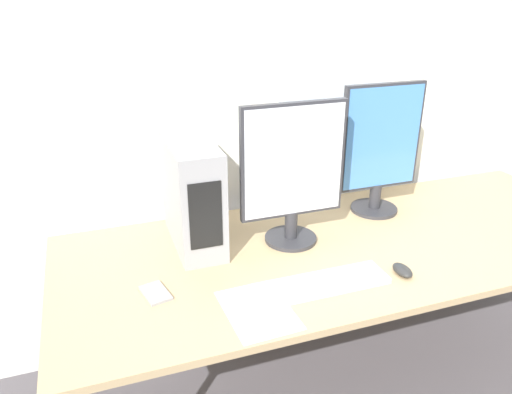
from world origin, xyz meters
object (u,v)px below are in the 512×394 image
Objects in this scene: monitor_main at (293,172)px; keyboard at (322,283)px; pc_tower at (193,194)px; mouse at (402,270)px; monitor_right_near at (380,148)px; cell_phone at (156,293)px.

monitor_main is 0.46m from keyboard.
pc_tower is 0.62m from keyboard.
monitor_right_near is at bearing 69.06° from mouse.
monitor_right_near reaches higher than keyboard.
pc_tower is 0.89× the size of keyboard.
monitor_main is 0.69m from cell_phone.
monitor_right_near reaches higher than cell_phone.
pc_tower is 0.73× the size of monitor_right_near.
monitor_right_near is at bearing 16.13° from monitor_main.
pc_tower is at bearing 162.96° from monitor_main.
cell_phone is at bearing 168.96° from mouse.
pc_tower is at bearing -178.42° from monitor_right_near.
keyboard is at bearing -94.63° from monitor_main.
keyboard is 4.95× the size of mouse.
mouse is at bearing -23.91° from cell_phone.
monitor_right_near is 6.10× the size of mouse.
cell_phone is at bearing -161.00° from monitor_main.
pc_tower reaches higher than mouse.
monitor_right_near reaches higher than monitor_main.
mouse is 0.69× the size of cell_phone.
pc_tower reaches higher than keyboard.
pc_tower is 0.87m from monitor_right_near.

